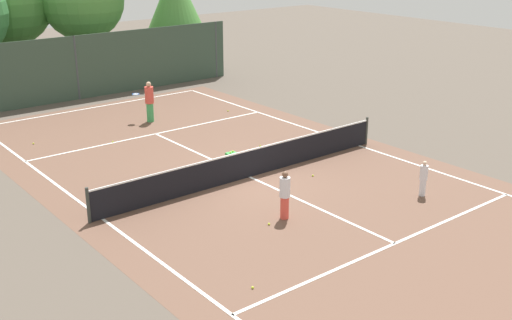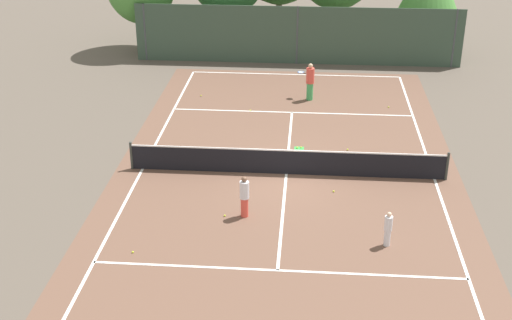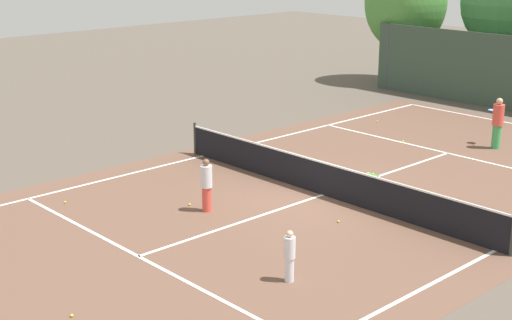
# 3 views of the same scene
# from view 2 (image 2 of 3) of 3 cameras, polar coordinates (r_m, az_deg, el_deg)

# --- Properties ---
(ground_plane) EXTENTS (80.00, 80.00, 0.00)m
(ground_plane) POSITION_cam_2_polar(r_m,az_deg,el_deg) (26.01, 2.52, -1.16)
(ground_plane) COLOR brown
(court_surface) EXTENTS (13.00, 25.00, 0.01)m
(court_surface) POSITION_cam_2_polar(r_m,az_deg,el_deg) (26.01, 2.52, -1.16)
(court_surface) COLOR brown
(court_surface) RESTS_ON ground_plane
(tennis_net) EXTENTS (11.90, 0.10, 1.10)m
(tennis_net) POSITION_cam_2_polar(r_m,az_deg,el_deg) (25.79, 2.54, -0.15)
(tennis_net) COLOR #333833
(tennis_net) RESTS_ON ground_plane
(perimeter_fence) EXTENTS (18.00, 0.12, 3.20)m
(perimeter_fence) POSITION_cam_2_polar(r_m,az_deg,el_deg) (38.61, 3.42, 10.23)
(perimeter_fence) COLOR #384C3D
(perimeter_fence) RESTS_ON ground_plane
(player_0) EXTENTS (0.88, 0.81, 1.81)m
(player_0) POSITION_cam_2_polar(r_m,az_deg,el_deg) (33.23, 4.48, 6.50)
(player_0) COLOR #3FA559
(player_0) RESTS_ON ground_plane
(player_1) EXTENTS (0.25, 0.25, 1.18)m
(player_1) POSITION_cam_2_polar(r_m,az_deg,el_deg) (21.69, 10.85, -5.58)
(player_1) COLOR silver
(player_1) RESTS_ON ground_plane
(player_2) EXTENTS (0.32, 0.32, 1.48)m
(player_2) POSITION_cam_2_polar(r_m,az_deg,el_deg) (22.82, -0.96, -3.01)
(player_2) COLOR #E54C3F
(player_2) RESTS_ON ground_plane
(ball_crate) EXTENTS (0.38, 0.37, 0.43)m
(ball_crate) POSITION_cam_2_polar(r_m,az_deg,el_deg) (27.36, 3.57, 0.62)
(ball_crate) COLOR green
(ball_crate) RESTS_ON ground_plane
(tennis_ball_1) EXTENTS (0.07, 0.07, 0.07)m
(tennis_ball_1) POSITION_cam_2_polar(r_m,az_deg,el_deg) (32.02, -0.47, 4.13)
(tennis_ball_1) COLOR #CCE533
(tennis_ball_1) RESTS_ON ground_plane
(tennis_ball_5) EXTENTS (0.07, 0.07, 0.07)m
(tennis_ball_5) POSITION_cam_2_polar(r_m,az_deg,el_deg) (33.97, -4.56, 5.32)
(tennis_ball_5) COLOR #CCE533
(tennis_ball_5) RESTS_ON ground_plane
(tennis_ball_6) EXTENTS (0.07, 0.07, 0.07)m
(tennis_ball_6) POSITION_cam_2_polar(r_m,az_deg,el_deg) (28.18, 7.57, 0.86)
(tennis_ball_6) COLOR #CCE533
(tennis_ball_6) RESTS_ON ground_plane
(tennis_ball_7) EXTENTS (0.07, 0.07, 0.07)m
(tennis_ball_7) POSITION_cam_2_polar(r_m,az_deg,el_deg) (24.82, 6.43, -2.59)
(tennis_ball_7) COLOR #CCE533
(tennis_ball_7) RESTS_ON ground_plane
(tennis_ball_8) EXTENTS (0.07, 0.07, 0.07)m
(tennis_ball_8) POSITION_cam_2_polar(r_m,az_deg,el_deg) (21.56, -10.14, -7.49)
(tennis_ball_8) COLOR #CCE533
(tennis_ball_8) RESTS_ON ground_plane
(tennis_ball_9) EXTENTS (0.07, 0.07, 0.07)m
(tennis_ball_9) POSITION_cam_2_polar(r_m,az_deg,el_deg) (33.00, 10.89, 4.32)
(tennis_ball_9) COLOR #CCE533
(tennis_ball_9) RESTS_ON ground_plane
(tennis_ball_10) EXTENTS (0.07, 0.07, 0.07)m
(tennis_ball_10) POSITION_cam_2_polar(r_m,az_deg,el_deg) (23.16, -2.60, -4.61)
(tennis_ball_10) COLOR #CCE533
(tennis_ball_10) RESTS_ON ground_plane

